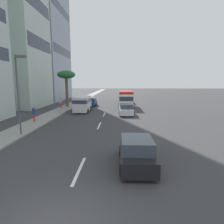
# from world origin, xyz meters

# --- Properties ---
(ground_plane) EXTENTS (198.00, 198.00, 0.00)m
(ground_plane) POSITION_xyz_m (31.50, 0.00, 0.00)
(ground_plane) COLOR #38383A
(sidewalk_right) EXTENTS (162.00, 2.65, 0.15)m
(sidewalk_right) POSITION_xyz_m (31.50, 7.19, 0.07)
(sidewalk_right) COLOR gray
(sidewalk_right) RESTS_ON ground_plane
(lane_stripe_near) EXTENTS (3.20, 0.16, 0.01)m
(lane_stripe_near) POSITION_xyz_m (3.99, 0.00, 0.01)
(lane_stripe_near) COLOR silver
(lane_stripe_near) RESTS_ON ground_plane
(lane_stripe_mid) EXTENTS (3.20, 0.16, 0.01)m
(lane_stripe_mid) POSITION_xyz_m (14.22, 0.00, 0.01)
(lane_stripe_mid) COLOR silver
(lane_stripe_mid) RESTS_ON ground_plane
(lane_stripe_far) EXTENTS (3.20, 0.16, 0.01)m
(lane_stripe_far) POSITION_xyz_m (21.30, 0.00, 0.01)
(lane_stripe_far) COLOR silver
(lane_stripe_far) RESTS_ON ground_plane
(van_lead) EXTENTS (4.83, 2.21, 2.21)m
(van_lead) POSITION_xyz_m (37.03, -3.47, 1.27)
(van_lead) COLOR white
(van_lead) RESTS_ON ground_plane
(car_second) EXTENTS (4.07, 1.85, 1.59)m
(car_second) POSITION_xyz_m (4.66, -3.02, 0.75)
(car_second) COLOR black
(car_second) RESTS_ON ground_plane
(minibus_third) EXTENTS (6.87, 2.43, 2.95)m
(minibus_third) POSITION_xyz_m (29.02, -3.28, 1.62)
(minibus_third) COLOR silver
(minibus_third) RESTS_ON ground_plane
(car_fourth) EXTENTS (4.29, 1.80, 1.54)m
(car_fourth) POSITION_xyz_m (30.80, 3.18, 0.73)
(car_fourth) COLOR #1E478C
(car_fourth) RESTS_ON ground_plane
(van_fifth) EXTENTS (4.80, 2.20, 2.35)m
(van_fifth) POSITION_xyz_m (23.32, 3.48, 1.35)
(van_fifth) COLOR silver
(van_fifth) RESTS_ON ground_plane
(car_sixth) EXTENTS (4.75, 1.92, 1.54)m
(car_sixth) POSITION_xyz_m (21.22, -3.10, 0.73)
(car_sixth) COLOR silver
(car_sixth) RESTS_ON ground_plane
(pedestrian_near_lamp) EXTENTS (0.35, 0.27, 1.67)m
(pedestrian_near_lamp) POSITION_xyz_m (26.62, 7.87, 1.07)
(pedestrian_near_lamp) COLOR red
(pedestrian_near_lamp) RESTS_ON sidewalk_right
(pedestrian_mid_block) EXTENTS (0.34, 0.38, 1.72)m
(pedestrian_mid_block) POSITION_xyz_m (15.32, 7.43, 1.10)
(pedestrian_mid_block) COLOR red
(pedestrian_mid_block) RESTS_ON sidewalk_right
(palm_tree) EXTENTS (3.14, 3.14, 6.38)m
(palm_tree) POSITION_xyz_m (28.50, 7.23, 5.57)
(palm_tree) COLOR brown
(palm_tree) RESTS_ON sidewalk_right
(street_lamp) EXTENTS (0.24, 0.97, 6.57)m
(street_lamp) POSITION_xyz_m (10.15, 6.16, 4.22)
(street_lamp) COLOR #4C4C51
(street_lamp) RESTS_ON sidewalk_right
(office_tower_far) EXTENTS (15.53, 11.69, 40.02)m
(office_tower_far) POSITION_xyz_m (43.02, 17.65, 20.01)
(office_tower_far) COLOR #99A3B2
(office_tower_far) RESTS_ON ground_plane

